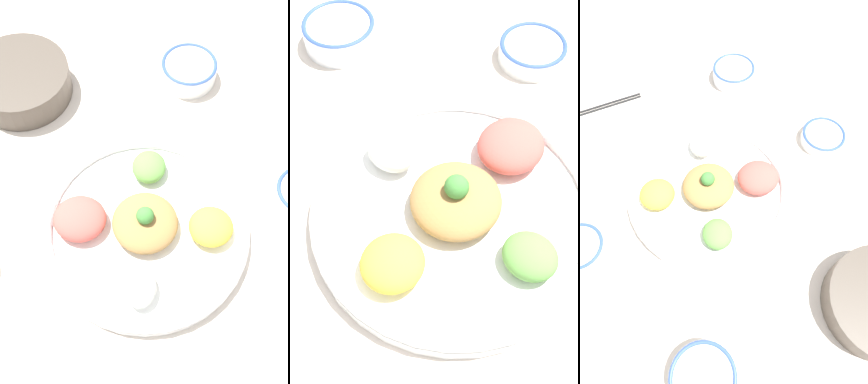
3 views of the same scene
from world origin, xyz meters
The scene contains 4 objects.
ground_plane centered at (0.00, 0.00, 0.00)m, with size 2.40×2.40×0.00m, color silver.
salad_platter centered at (0.03, 0.04, 0.02)m, with size 0.36×0.36×0.09m.
sauce_bowl_red centered at (0.24, -0.27, 0.02)m, with size 0.11×0.11×0.04m.
rice_bowl_blue centered at (-0.07, -0.26, 0.02)m, with size 0.11×0.11×0.03m.
Camera 2 is at (0.04, 0.39, 0.60)m, focal length 50.00 mm.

